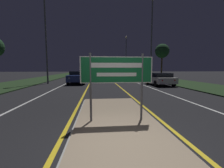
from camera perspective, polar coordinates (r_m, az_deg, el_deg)
ground_plane at (r=3.54m, az=5.27°, el=-23.55°), size 160.00×160.00×0.00m
median_island at (r=4.93m, az=1.75°, el=-14.21°), size 2.63×6.95×0.10m
verge_left at (r=24.74m, az=-26.66°, el=1.38°), size 5.00×100.00×0.08m
verge_right at (r=25.19m, az=18.08°, el=1.78°), size 5.00×100.00×0.08m
centre_line_yellow_left at (r=28.09m, az=-7.42°, el=2.35°), size 0.12×70.00×0.01m
centre_line_yellow_right at (r=28.15m, az=-1.28°, el=2.41°), size 0.12×70.00×0.01m
lane_line_white_left at (r=28.30m, az=-12.89°, el=2.28°), size 0.12×70.00×0.01m
lane_line_white_right at (r=28.48m, az=4.14°, el=2.44°), size 0.12×70.00×0.01m
edge_line_white_left at (r=28.84m, az=-18.81°, el=2.18°), size 0.10×70.00×0.01m
edge_line_white_right at (r=29.14m, az=9.97°, el=2.44°), size 0.10×70.00×0.01m
highway_sign at (r=4.62m, az=1.81°, el=4.21°), size 2.23×0.07×2.10m
streetlight_left_near at (r=19.22m, az=-24.07°, el=20.42°), size 0.54×0.54×10.51m
streetlight_right_near at (r=21.65m, az=14.91°, el=19.35°), size 0.51×0.51×11.03m
streetlight_right_far at (r=37.21m, az=5.39°, el=12.01°), size 0.46×0.46×9.45m
car_receding_0 at (r=16.32m, az=17.76°, el=1.97°), size 2.02×4.08×1.28m
car_receding_1 at (r=23.47m, az=2.89°, el=3.57°), size 1.93×4.77×1.46m
car_receding_2 at (r=37.68m, az=3.93°, el=4.38°), size 1.95×4.59×1.35m
car_receding_3 at (r=46.50m, az=-1.62°, el=4.79°), size 1.90×4.59×1.52m
car_approaching_0 at (r=17.75m, az=-12.94°, el=2.68°), size 1.92×4.55×1.43m
warning_sign at (r=26.62m, az=14.24°, el=4.96°), size 0.60×0.06×2.12m
roadside_palm_right at (r=26.39m, az=18.55°, el=11.74°), size 2.28×2.28×5.65m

